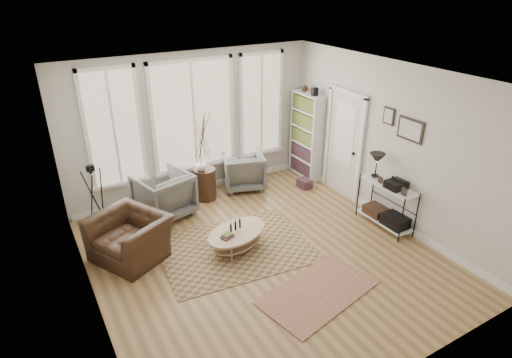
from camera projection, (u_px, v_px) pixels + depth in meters
room at (265, 176)px, 6.43m from camera, size 5.50×5.54×2.90m
bay_window at (194, 118)px, 8.44m from camera, size 4.14×0.12×2.24m
door at (344, 142)px, 8.59m from camera, size 0.09×1.06×2.22m
bookcase at (307, 135)px, 9.44m from camera, size 0.31×0.85×2.06m
low_shelf at (386, 201)px, 7.64m from camera, size 0.38×1.08×1.30m
wall_art at (405, 126)px, 7.16m from camera, size 0.04×0.88×0.44m
rug_main at (235, 248)px, 7.20m from camera, size 2.62×2.08×0.01m
rug_runner at (318, 292)px, 6.19m from camera, size 1.88×1.29×0.01m
coffee_table at (237, 235)px, 7.06m from camera, size 1.29×1.03×0.52m
armchair_left at (164, 195)px, 8.02m from camera, size 1.12×1.14×0.86m
armchair_right at (243, 170)px, 9.12m from camera, size 1.06×1.08×0.78m
side_table at (204, 159)px, 8.44m from camera, size 0.44×0.44×1.83m
vase at (201, 165)px, 8.44m from camera, size 0.25×0.25×0.23m
accent_chair at (130, 237)px, 6.85m from camera, size 1.45×1.39×0.73m
tripod_camera at (97, 203)px, 7.37m from camera, size 0.46×0.46×1.32m
book_stack_near at (304, 183)px, 9.23m from camera, size 0.25×0.31×0.19m
book_stack_far at (305, 184)px, 9.21m from camera, size 0.23×0.28×0.17m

